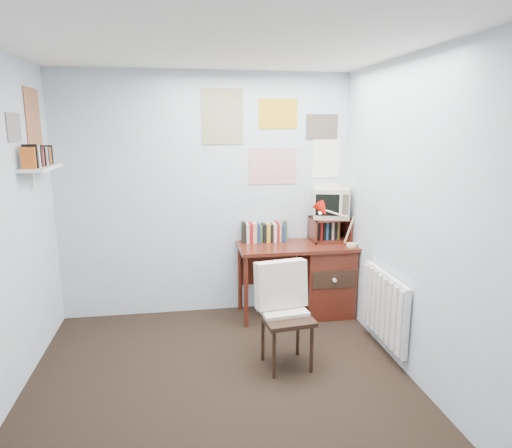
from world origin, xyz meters
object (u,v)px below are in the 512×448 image
(tv_riser, at_px, (330,229))
(crt_tv, at_px, (331,201))
(desk_chair, at_px, (287,319))
(desk, at_px, (321,276))
(desk_lamp, at_px, (353,227))
(radiator, at_px, (385,307))
(wall_shelf, at_px, (41,168))

(tv_riser, relative_size, crt_tv, 1.09)
(desk_chair, distance_m, tv_riser, 1.44)
(desk, bearing_deg, desk_lamp, -30.54)
(crt_tv, bearing_deg, tv_riser, -108.36)
(desk, height_order, radiator, desk)
(desk, distance_m, crt_tv, 0.80)
(desk_chair, xyz_separation_m, desk_lamp, (0.88, 0.88, 0.54))
(tv_riser, distance_m, crt_tv, 0.30)
(radiator, xyz_separation_m, wall_shelf, (-2.86, 0.55, 1.20))
(desk, distance_m, desk_lamp, 0.64)
(desk_lamp, height_order, radiator, desk_lamp)
(crt_tv, height_order, radiator, crt_tv)
(desk_lamp, xyz_separation_m, wall_shelf, (-2.84, -0.22, 0.66))
(desk_chair, relative_size, wall_shelf, 1.36)
(desk_lamp, bearing_deg, crt_tv, 117.10)
(crt_tv, distance_m, wall_shelf, 2.79)
(crt_tv, distance_m, radiator, 1.32)
(desk_lamp, height_order, crt_tv, crt_tv)
(tv_riser, bearing_deg, desk_chair, -122.33)
(desk_chair, distance_m, crt_tv, 1.58)
(desk, height_order, desk_lamp, desk_lamp)
(desk, xyz_separation_m, tv_riser, (0.12, 0.11, 0.48))
(desk, relative_size, radiator, 1.50)
(tv_riser, relative_size, wall_shelf, 0.65)
(tv_riser, bearing_deg, radiator, -80.72)
(desk_chair, bearing_deg, radiator, 0.25)
(desk_chair, height_order, desk_lamp, desk_lamp)
(desk, distance_m, radiator, 0.97)
(wall_shelf, bearing_deg, tv_riser, 10.32)
(desk_lamp, distance_m, wall_shelf, 2.92)
(desk_lamp, relative_size, wall_shelf, 0.65)
(tv_riser, xyz_separation_m, radiator, (0.17, -1.04, -0.47))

